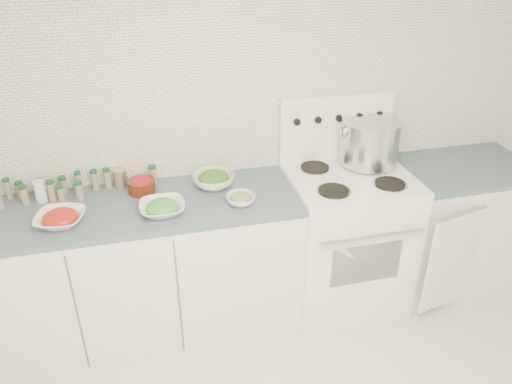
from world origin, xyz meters
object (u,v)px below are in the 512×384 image
stock_pot (370,140)px  bowl_tomato (60,218)px  bowl_snowpea (162,208)px  stove (344,234)px

stock_pot → bowl_tomato: bearing=-172.8°
stock_pot → bowl_snowpea: (-1.34, -0.25, -0.16)m
stove → stock_pot: 0.64m
stove → stock_pot: stove is taller
stove → bowl_snowpea: stove is taller
stock_pot → bowl_snowpea: bearing=-169.3°
bowl_tomato → bowl_snowpea: 0.53m
stove → bowl_snowpea: size_ratio=5.41×
bowl_tomato → bowl_snowpea: (0.53, -0.01, -0.00)m
stove → bowl_snowpea: bearing=-174.2°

